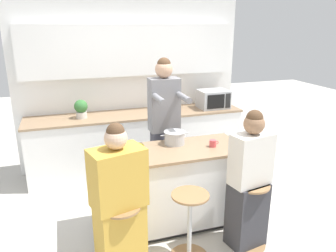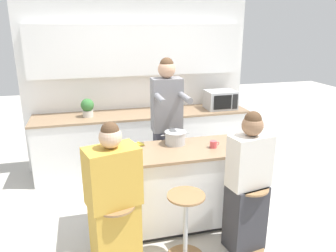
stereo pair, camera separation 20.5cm
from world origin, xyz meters
TOP-DOWN VIEW (x-y plane):
  - ground_plane at (0.00, 0.00)m, footprint 16.00×16.00m
  - wall_back at (0.00, 1.88)m, footprint 3.49×0.22m
  - back_counter at (0.00, 1.57)m, footprint 3.24×0.65m
  - kitchen_island at (0.00, 0.00)m, footprint 1.63×0.66m
  - bar_stool_leftmost at (-0.65, -0.60)m, footprint 0.38×0.38m
  - bar_stool_center at (0.00, -0.60)m, footprint 0.38×0.38m
  - bar_stool_rightmost at (0.65, -0.60)m, footprint 0.38×0.38m
  - person_cooking at (0.12, 0.57)m, footprint 0.37×0.58m
  - person_wrapped_blanket at (-0.66, -0.58)m, footprint 0.51×0.39m
  - person_seated_near at (0.64, -0.58)m, footprint 0.44×0.32m
  - cooking_pot at (0.11, 0.16)m, footprint 0.33×0.24m
  - fruit_bowl at (-0.50, -0.04)m, footprint 0.24×0.24m
  - coffee_cup_near at (0.48, -0.05)m, footprint 0.11×0.08m
  - banana_bunch at (-0.30, 0.21)m, footprint 0.14×0.10m
  - microwave at (1.24, 1.52)m, footprint 0.46×0.37m
  - potted_plant at (-0.81, 1.57)m, footprint 0.19×0.19m

SIDE VIEW (x-z plane):
  - ground_plane at x=0.00m, z-range 0.00..0.00m
  - bar_stool_leftmost at x=-0.65m, z-range 0.02..0.72m
  - bar_stool_center at x=0.00m, z-range 0.02..0.72m
  - bar_stool_rightmost at x=0.65m, z-range 0.02..0.72m
  - back_counter at x=0.00m, z-range 0.00..0.91m
  - kitchen_island at x=0.00m, z-range 0.01..0.92m
  - person_seated_near at x=0.64m, z-range -0.06..1.39m
  - person_wrapped_blanket at x=-0.66m, z-range -0.04..1.41m
  - person_cooking at x=0.12m, z-range 0.01..1.85m
  - banana_bunch at x=-0.30m, z-range 0.91..0.96m
  - fruit_bowl at x=-0.50m, z-range 0.91..0.99m
  - coffee_cup_near at x=0.48m, z-range 0.91..0.99m
  - cooking_pot at x=0.11m, z-range 0.91..1.06m
  - potted_plant at x=-0.81m, z-range 0.92..1.19m
  - microwave at x=1.24m, z-range 0.91..1.20m
  - wall_back at x=0.00m, z-range 0.19..2.89m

